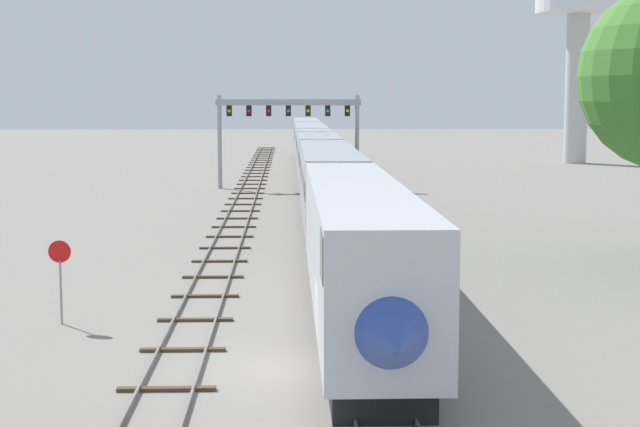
{
  "coord_description": "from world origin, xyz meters",
  "views": [
    {
      "loc": [
        -0.27,
        -27.03,
        7.72
      ],
      "look_at": [
        1.0,
        12.0,
        3.0
      ],
      "focal_mm": 54.77,
      "sensor_mm": 36.0,
      "label": 1
    }
  ],
  "objects_px": {
    "signal_gantry": "(288,119)",
    "water_tower": "(579,7)",
    "stop_sign": "(60,270)",
    "passenger_train": "(317,160)"
  },
  "relations": [
    {
      "from": "passenger_train",
      "to": "water_tower",
      "type": "relative_size",
      "value": 5.04
    },
    {
      "from": "passenger_train",
      "to": "water_tower",
      "type": "xyz_separation_m",
      "value": [
        30.81,
        33.95,
        15.18
      ]
    },
    {
      "from": "passenger_train",
      "to": "stop_sign",
      "type": "xyz_separation_m",
      "value": [
        -10.0,
        -44.89,
        -0.74
      ]
    },
    {
      "from": "passenger_train",
      "to": "signal_gantry",
      "type": "distance_m",
      "value": 5.62
    },
    {
      "from": "passenger_train",
      "to": "signal_gantry",
      "type": "height_order",
      "value": "signal_gantry"
    },
    {
      "from": "signal_gantry",
      "to": "water_tower",
      "type": "height_order",
      "value": "water_tower"
    },
    {
      "from": "signal_gantry",
      "to": "stop_sign",
      "type": "distance_m",
      "value": 49.72
    },
    {
      "from": "signal_gantry",
      "to": "stop_sign",
      "type": "bearing_deg",
      "value": -99.0
    },
    {
      "from": "signal_gantry",
      "to": "passenger_train",
      "type": "bearing_deg",
      "value": -61.02
    },
    {
      "from": "water_tower",
      "to": "stop_sign",
      "type": "bearing_deg",
      "value": -117.37
    }
  ]
}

